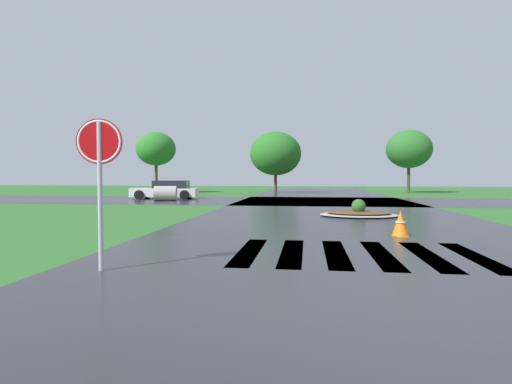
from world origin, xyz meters
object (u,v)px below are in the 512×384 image
(stop_sign, at_px, (100,158))
(car_silver_hatch, at_px, (167,190))
(drainage_pipe_stack, at_px, (166,193))
(traffic_cone, at_px, (400,224))
(median_island, at_px, (359,213))

(stop_sign, relative_size, car_silver_hatch, 0.54)
(drainage_pipe_stack, distance_m, traffic_cone, 18.33)
(stop_sign, height_order, median_island, stop_sign)
(median_island, relative_size, drainage_pipe_stack, 1.95)
(median_island, height_order, car_silver_hatch, car_silver_hatch)
(median_island, bearing_deg, stop_sign, -118.28)
(car_silver_hatch, xyz_separation_m, traffic_cone, (12.29, -16.50, -0.28))
(car_silver_hatch, relative_size, traffic_cone, 6.96)
(stop_sign, distance_m, median_island, 11.66)
(car_silver_hatch, distance_m, drainage_pipe_stack, 2.40)
(stop_sign, bearing_deg, traffic_cone, 28.04)
(drainage_pipe_stack, bearing_deg, car_silver_hatch, 107.59)
(median_island, height_order, drainage_pipe_stack, drainage_pipe_stack)
(stop_sign, relative_size, drainage_pipe_stack, 1.63)
(stop_sign, bearing_deg, car_silver_hatch, 96.05)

